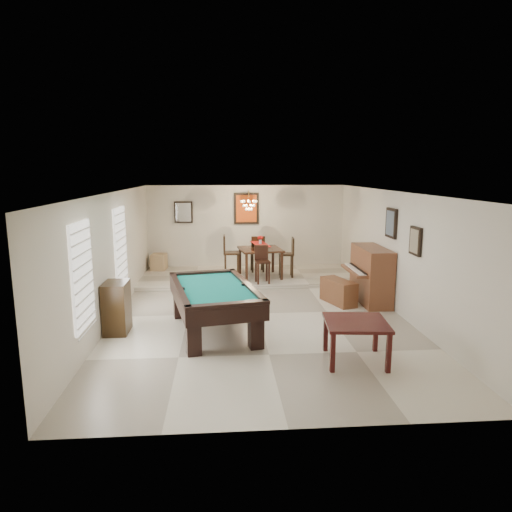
{
  "coord_description": "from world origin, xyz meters",
  "views": [
    {
      "loc": [
        -0.77,
        -9.41,
        3.03
      ],
      "look_at": [
        0.0,
        0.6,
        1.15
      ],
      "focal_mm": 32.0,
      "sensor_mm": 36.0,
      "label": 1
    }
  ],
  "objects": [
    {
      "name": "dining_chair_west",
      "position": [
        -0.5,
        2.96,
        0.71
      ],
      "size": [
        0.44,
        0.44,
        1.17
      ],
      "primitive_type": null,
      "rotation": [
        0.0,
        0.0,
        1.55
      ],
      "color": "black",
      "rests_on": "dining_step"
    },
    {
      "name": "window_left_front",
      "position": [
        -2.97,
        -2.2,
        1.4
      ],
      "size": [
        0.06,
        1.0,
        1.7
      ],
      "primitive_type": "cube",
      "color": "white",
      "rests_on": "wall_left"
    },
    {
      "name": "wall_front",
      "position": [
        0.0,
        -4.5,
        1.3
      ],
      "size": [
        6.0,
        0.04,
        2.6
      ],
      "primitive_type": "cube",
      "color": "silver",
      "rests_on": "ground_plane"
    },
    {
      "name": "wall_back",
      "position": [
        0.0,
        4.5,
        1.3
      ],
      "size": [
        6.0,
        0.04,
        2.6
      ],
      "primitive_type": "cube",
      "color": "silver",
      "rests_on": "ground_plane"
    },
    {
      "name": "dining_chair_south",
      "position": [
        0.3,
        2.23,
        0.61
      ],
      "size": [
        0.41,
        0.41,
        0.98
      ],
      "primitive_type": null,
      "rotation": [
        0.0,
        0.0,
        0.12
      ],
      "color": "black",
      "rests_on": "dining_step"
    },
    {
      "name": "window_left_rear",
      "position": [
        -2.97,
        0.6,
        1.4
      ],
      "size": [
        0.06,
        1.0,
        1.7
      ],
      "primitive_type": "cube",
      "color": "white",
      "rests_on": "wall_left"
    },
    {
      "name": "upright_piano",
      "position": [
        2.54,
        0.69,
        0.65
      ],
      "size": [
        0.87,
        1.55,
        1.3
      ],
      "primitive_type": null,
      "color": "brown",
      "rests_on": "ground_plane"
    },
    {
      "name": "dining_chair_north",
      "position": [
        0.27,
        3.65,
        0.65
      ],
      "size": [
        0.41,
        0.41,
        1.06
      ],
      "primitive_type": null,
      "rotation": [
        0.0,
        0.0,
        3.19
      ],
      "color": "black",
      "rests_on": "dining_step"
    },
    {
      "name": "back_painting",
      "position": [
        0.0,
        4.46,
        1.9
      ],
      "size": [
        0.75,
        0.06,
        0.95
      ],
      "primitive_type": "cube",
      "color": "#D84C14",
      "rests_on": "wall_back"
    },
    {
      "name": "flower_vase",
      "position": [
        0.3,
        2.94,
        1.16
      ],
      "size": [
        0.17,
        0.17,
        0.24
      ],
      "primitive_type": null,
      "rotation": [
        0.0,
        0.0,
        0.19
      ],
      "color": "#AC120E",
      "rests_on": "dining_table"
    },
    {
      "name": "wall_left",
      "position": [
        -3.0,
        0.0,
        1.3
      ],
      "size": [
        0.04,
        9.0,
        2.6
      ],
      "primitive_type": "cube",
      "color": "silver",
      "rests_on": "ground_plane"
    },
    {
      "name": "dining_step",
      "position": [
        0.0,
        3.25,
        0.06
      ],
      "size": [
        6.0,
        2.5,
        0.12
      ],
      "primitive_type": "cube",
      "color": "beige",
      "rests_on": "ground_plane"
    },
    {
      "name": "dining_chair_east",
      "position": [
        1.02,
        2.92,
        0.67
      ],
      "size": [
        0.43,
        0.43,
        1.09
      ],
      "primitive_type": null,
      "rotation": [
        0.0,
        0.0,
        -1.64
      ],
      "color": "black",
      "rests_on": "dining_step"
    },
    {
      "name": "piano_bench",
      "position": [
        1.92,
        0.63,
        0.28
      ],
      "size": [
        0.7,
        1.07,
        0.56
      ],
      "primitive_type": "cube",
      "rotation": [
        0.0,
        0.0,
        0.33
      ],
      "color": "brown",
      "rests_on": "ground_plane"
    },
    {
      "name": "ground_plane",
      "position": [
        0.0,
        0.0,
        -0.01
      ],
      "size": [
        6.0,
        9.0,
        0.02
      ],
      "primitive_type": "cube",
      "color": "beige"
    },
    {
      "name": "dining_table",
      "position": [
        0.3,
        2.94,
        0.58
      ],
      "size": [
        1.26,
        1.26,
        0.92
      ],
      "primitive_type": null,
      "rotation": [
        0.0,
        0.0,
        0.14
      ],
      "color": "black",
      "rests_on": "dining_step"
    },
    {
      "name": "pool_table",
      "position": [
        -0.93,
        -1.03,
        0.43
      ],
      "size": [
        1.89,
        2.82,
        0.86
      ],
      "primitive_type": null,
      "rotation": [
        0.0,
        0.0,
        0.2
      ],
      "color": "black",
      "rests_on": "ground_plane"
    },
    {
      "name": "right_picture_lower",
      "position": [
        2.96,
        -1.0,
        1.7
      ],
      "size": [
        0.06,
        0.45,
        0.55
      ],
      "primitive_type": "cube",
      "color": "gray",
      "rests_on": "wall_right"
    },
    {
      "name": "square_table",
      "position": [
        1.36,
        -2.61,
        0.34
      ],
      "size": [
        1.07,
        1.07,
        0.67
      ],
      "primitive_type": null,
      "rotation": [
        0.0,
        0.0,
        -0.1
      ],
      "color": "black",
      "rests_on": "ground_plane"
    },
    {
      "name": "ceiling",
      "position": [
        0.0,
        0.0,
        2.6
      ],
      "size": [
        6.0,
        9.0,
        0.04
      ],
      "primitive_type": "cube",
      "color": "white",
      "rests_on": "wall_back"
    },
    {
      "name": "back_mirror",
      "position": [
        -1.9,
        4.46,
        1.8
      ],
      "size": [
        0.55,
        0.06,
        0.65
      ],
      "primitive_type": "cube",
      "color": "white",
      "rests_on": "wall_back"
    },
    {
      "name": "apothecary_chest",
      "position": [
        -2.76,
        -0.95,
        0.49
      ],
      "size": [
        0.43,
        0.65,
        0.98
      ],
      "primitive_type": "cube",
      "color": "black",
      "rests_on": "ground_plane"
    },
    {
      "name": "wall_right",
      "position": [
        3.0,
        0.0,
        1.3
      ],
      "size": [
        0.04,
        9.0,
        2.6
      ],
      "primitive_type": "cube",
      "color": "silver",
      "rests_on": "ground_plane"
    },
    {
      "name": "chandelier",
      "position": [
        0.0,
        3.2,
        2.2
      ],
      "size": [
        0.44,
        0.44,
        0.6
      ],
      "primitive_type": null,
      "color": "#FFE5B2",
      "rests_on": "ceiling"
    },
    {
      "name": "right_picture_upper",
      "position": [
        2.96,
        0.3,
        1.9
      ],
      "size": [
        0.06,
        0.55,
        0.65
      ],
      "primitive_type": "cube",
      "color": "slate",
      "rests_on": "wall_right"
    },
    {
      "name": "corner_bench",
      "position": [
        -2.64,
        4.11,
        0.35
      ],
      "size": [
        0.46,
        0.56,
        0.47
      ],
      "primitive_type": "cube",
      "rotation": [
        0.0,
        0.0,
        -0.09
      ],
      "color": "tan",
      "rests_on": "dining_step"
    }
  ]
}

